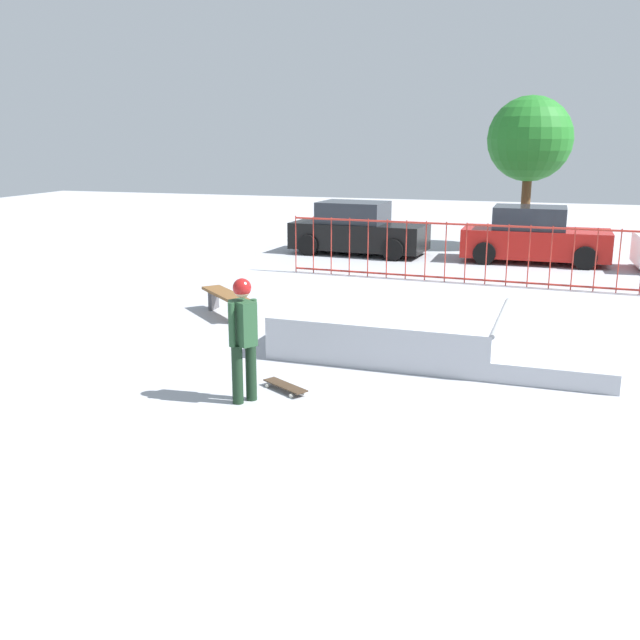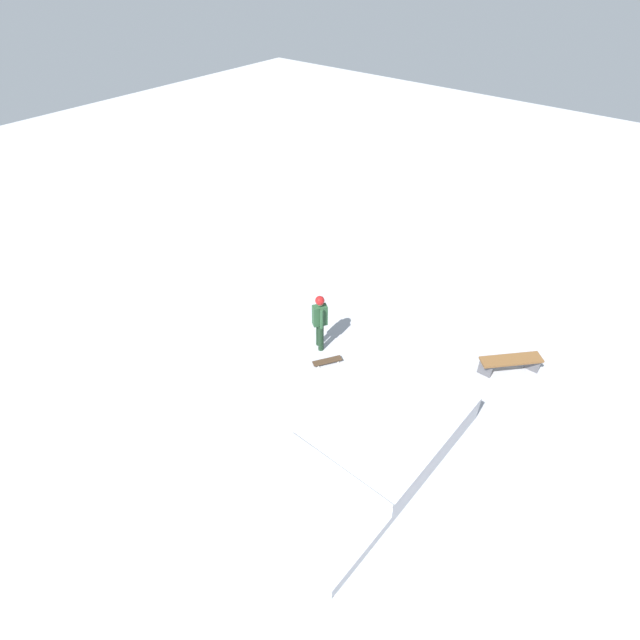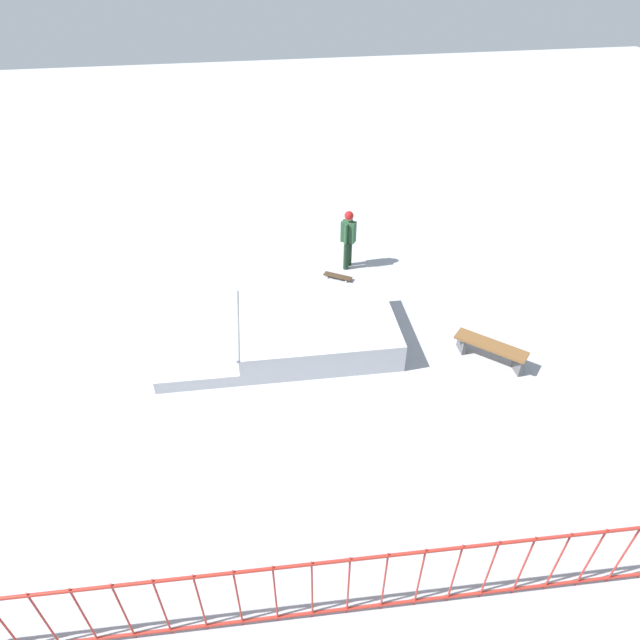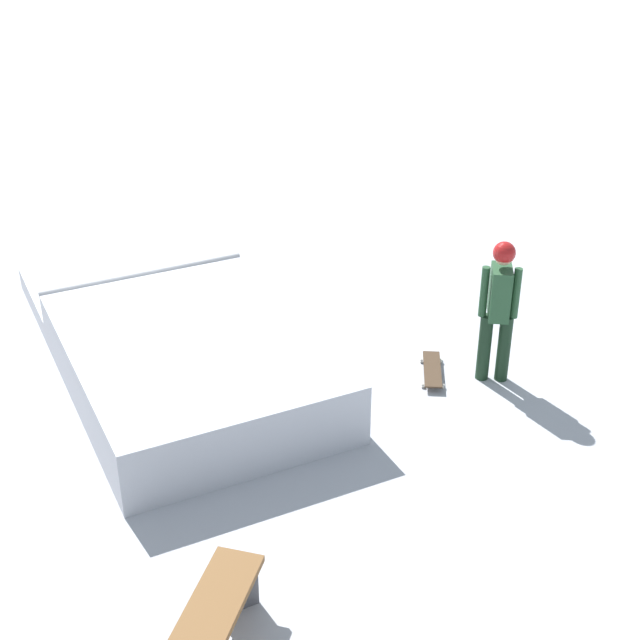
% 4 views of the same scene
% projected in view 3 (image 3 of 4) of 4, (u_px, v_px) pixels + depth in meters
% --- Properties ---
extents(ground_plane, '(60.00, 60.00, 0.00)m').
position_uv_depth(ground_plane, '(262.00, 355.00, 12.46)').
color(ground_plane, '#A8AAB2').
extents(skate_ramp, '(5.49, 2.79, 0.74)m').
position_uv_depth(skate_ramp, '(296.00, 332.00, 12.62)').
color(skate_ramp, '#B0B3BB').
rests_on(skate_ramp, ground).
extents(skater, '(0.44, 0.40, 1.73)m').
position_uv_depth(skater, '(348.00, 235.00, 14.90)').
color(skater, black).
rests_on(skater, ground).
extents(skateboard, '(0.78, 0.60, 0.09)m').
position_uv_depth(skateboard, '(338.00, 276.00, 14.97)').
color(skateboard, '#3F2D1E').
rests_on(skateboard, ground).
extents(perimeter_fence, '(10.57, 0.60, 1.50)m').
position_uv_depth(perimeter_fence, '(294.00, 592.00, 7.39)').
color(perimeter_fence, '#B22D23').
rests_on(perimeter_fence, ground).
extents(park_bench, '(1.44, 1.39, 0.48)m').
position_uv_depth(park_bench, '(490.00, 348.00, 12.09)').
color(park_bench, brown).
rests_on(park_bench, ground).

